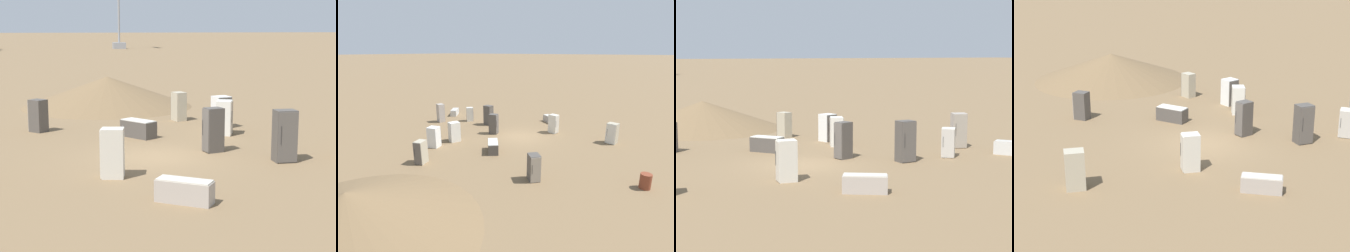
{
  "view_description": "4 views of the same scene",
  "coord_description": "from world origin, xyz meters",
  "views": [
    {
      "loc": [
        20.58,
        -3.68,
        4.89
      ],
      "look_at": [
        1.15,
        0.2,
        1.39
      ],
      "focal_mm": 60.0,
      "sensor_mm": 36.0,
      "label": 1
    },
    {
      "loc": [
        -18.45,
        -10.59,
        7.09
      ],
      "look_at": [
        -0.83,
        0.83,
        1.02
      ],
      "focal_mm": 28.0,
      "sensor_mm": 36.0,
      "label": 2
    },
    {
      "loc": [
        22.56,
        -10.64,
        5.0
      ],
      "look_at": [
        1.11,
        1.49,
        1.81
      ],
      "focal_mm": 60.0,
      "sensor_mm": 36.0,
      "label": 3
    },
    {
      "loc": [
        23.1,
        -10.97,
        9.54
      ],
      "look_at": [
        -0.3,
        -1.11,
        0.98
      ],
      "focal_mm": 60.0,
      "sensor_mm": 36.0,
      "label": 4
    }
  ],
  "objects": [
    {
      "name": "discarded_fridge_11",
      "position": [
        -4.03,
        -0.12,
        0.39
      ],
      "size": [
        1.75,
        1.56,
        0.78
      ],
      "rotation": [
        0.0,
        0.0,
        5.36
      ],
      "color": "#4C4742",
      "rests_on": "ground_plane"
    },
    {
      "name": "discarded_fridge_1",
      "position": [
        1.64,
        4.48,
        0.96
      ],
      "size": [
        0.69,
        0.79,
        1.92
      ],
      "rotation": [
        0.0,
        0.0,
        4.69
      ],
      "color": "#4C4742",
      "rests_on": "ground_plane"
    },
    {
      "name": "discarded_fridge_2",
      "position": [
        -3.84,
        3.85,
        0.79
      ],
      "size": [
        1.0,
        0.95,
        1.59
      ],
      "rotation": [
        0.0,
        0.0,
        5.88
      ],
      "color": "silver",
      "rests_on": "ground_plane"
    },
    {
      "name": "discarded_fridge_5",
      "position": [
        -5.62,
        4.23,
        0.78
      ],
      "size": [
        0.93,
        0.93,
        1.56
      ],
      "rotation": [
        0.0,
        0.0,
        4.97
      ],
      "color": "white",
      "rests_on": "ground_plane"
    },
    {
      "name": "discarded_fridge_8",
      "position": [
        2.58,
        -6.93,
        0.81
      ],
      "size": [
        0.82,
        0.88,
        1.62
      ],
      "rotation": [
        0.0,
        0.0,
        1.4
      ],
      "color": "#B2A88E",
      "rests_on": "ground_plane"
    },
    {
      "name": "dirt_mound",
      "position": [
        -14.36,
        -0.58,
        0.93
      ],
      "size": [
        10.61,
        10.61,
        1.87
      ],
      "color": "brown",
      "rests_on": "ground_plane"
    },
    {
      "name": "discarded_fridge_9",
      "position": [
        1.71,
        6.96,
        0.72
      ],
      "size": [
        0.91,
        0.9,
        1.43
      ],
      "rotation": [
        0.0,
        0.0,
        3.95
      ],
      "color": "beige",
      "rests_on": "ground_plane"
    },
    {
      "name": "discarded_fridge_10",
      "position": [
        2.64,
        -1.96,
        0.83
      ],
      "size": [
        0.74,
        0.86,
        1.65
      ],
      "rotation": [
        0.0,
        0.0,
        2.94
      ],
      "color": "beige",
      "rests_on": "ground_plane"
    },
    {
      "name": "discarded_fridge_3",
      "position": [
        -6.29,
        -4.58,
        0.77
      ],
      "size": [
        0.97,
        0.96,
        1.54
      ],
      "rotation": [
        0.0,
        0.0,
        2.35
      ],
      "color": "#4C4742",
      "rests_on": "ground_plane"
    },
    {
      "name": "discarded_fridge_6",
      "position": [
        -0.47,
        2.35,
        0.88
      ],
      "size": [
        0.71,
        0.83,
        1.76
      ],
      "rotation": [
        0.0,
        0.0,
        3.36
      ],
      "color": "#4C4742",
      "rests_on": "ground_plane"
    },
    {
      "name": "discarded_fridge_7",
      "position": [
        5.73,
        -0.24,
        0.34
      ],
      "size": [
        1.39,
        1.68,
        0.68
      ],
      "rotation": [
        0.0,
        0.0,
        2.55
      ],
      "color": "#A89E93",
      "rests_on": "ground_plane"
    },
    {
      "name": "discarded_fridge_4",
      "position": [
        -8.19,
        2.64,
        0.76
      ],
      "size": [
        0.89,
        0.75,
        1.51
      ],
      "rotation": [
        0.0,
        0.0,
        1.85
      ],
      "color": "#B2A88E",
      "rests_on": "ground_plane"
    },
    {
      "name": "ground_plane",
      "position": [
        0.0,
        0.0,
        0.0
      ],
      "size": [
        1000.0,
        1000.0,
        0.0
      ],
      "primitive_type": "plane",
      "color": "brown"
    }
  ]
}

